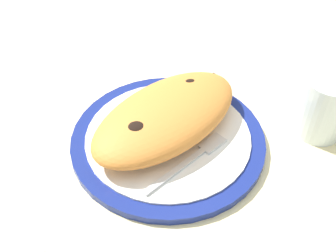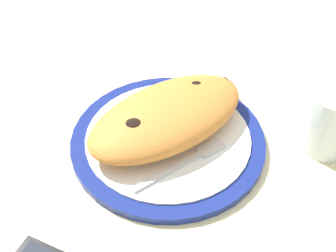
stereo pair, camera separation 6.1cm
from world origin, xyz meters
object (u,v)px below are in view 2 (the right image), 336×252
plate (168,139)px  knife (194,101)px  water_glass (330,125)px  calzone (167,116)px  fork (188,160)px

plate → knife: knife is taller
knife → water_glass: size_ratio=2.26×
plate → calzone: 3.80cm
plate → knife: bearing=33.8°
knife → calzone: bearing=-152.3°
calzone → fork: size_ratio=1.82×
plate → knife: 8.66cm
water_glass → calzone: bearing=148.5°
knife → fork: bearing=-122.8°
fork → calzone: bearing=87.4°
plate → fork: (0.25, -5.88, 1.02)cm
knife → water_glass: 21.16cm
fork → knife: 12.66cm
calzone → fork: bearing=-92.6°
fork → plate: bearing=92.5°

